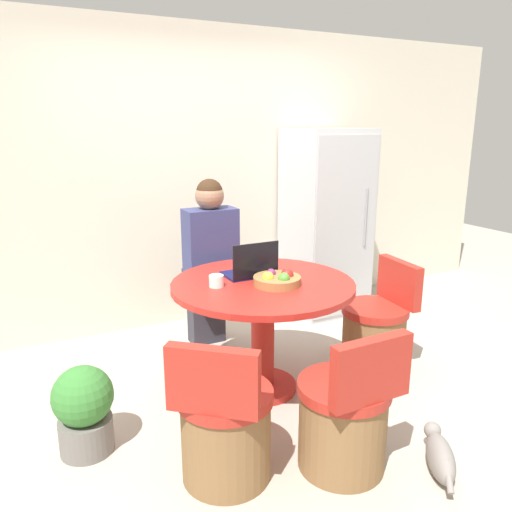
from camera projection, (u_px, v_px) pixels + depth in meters
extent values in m
plane|color=#B2A899|center=(274.00, 396.00, 3.36)|extent=(12.00, 12.00, 0.00)
cube|color=beige|center=(188.00, 179.00, 4.40)|extent=(7.00, 0.06, 2.60)
cube|color=silver|center=(325.00, 222.00, 4.73)|extent=(0.68, 0.64, 1.73)
cube|color=#AFB2B5|center=(346.00, 229.00, 4.45)|extent=(0.65, 0.01, 1.63)
cylinder|color=gray|center=(366.00, 217.00, 4.50)|extent=(0.02, 0.02, 0.52)
cylinder|color=#B2261E|center=(263.00, 386.00, 3.44)|extent=(0.46, 0.46, 0.05)
cylinder|color=#B2261E|center=(263.00, 336.00, 3.34)|extent=(0.16, 0.16, 0.69)
cylinder|color=#B2261E|center=(263.00, 285.00, 3.25)|extent=(1.20, 1.20, 0.04)
cylinder|color=brown|center=(226.00, 438.00, 2.55)|extent=(0.46, 0.46, 0.43)
cylinder|color=#AD281E|center=(225.00, 396.00, 2.49)|extent=(0.49, 0.49, 0.06)
cube|color=#AD281E|center=(213.00, 381.00, 2.26)|extent=(0.38, 0.33, 0.32)
cylinder|color=brown|center=(342.00, 429.00, 2.63)|extent=(0.46, 0.46, 0.43)
cylinder|color=#AD281E|center=(344.00, 388.00, 2.56)|extent=(0.49, 0.49, 0.06)
cube|color=#AD281E|center=(371.00, 371.00, 2.35)|extent=(0.44, 0.07, 0.32)
cylinder|color=brown|center=(373.00, 340.00, 3.70)|extent=(0.46, 0.46, 0.43)
cylinder|color=#AD281E|center=(375.00, 310.00, 3.64)|extent=(0.49, 0.49, 0.06)
cube|color=#AD281E|center=(399.00, 282.00, 3.66)|extent=(0.11, 0.44, 0.32)
cube|color=#2D2D38|center=(206.00, 313.00, 4.15)|extent=(0.28, 0.16, 0.49)
cube|color=#2D2D38|center=(208.00, 280.00, 4.02)|extent=(0.32, 0.36, 0.14)
cube|color=navy|center=(211.00, 242.00, 3.87)|extent=(0.40, 0.22, 0.52)
sphere|color=#936B51|center=(210.00, 196.00, 3.77)|extent=(0.22, 0.22, 0.22)
sphere|color=#382314|center=(209.00, 192.00, 3.77)|extent=(0.20, 0.20, 0.20)
cube|color=#141947|center=(248.00, 274.00, 3.39)|extent=(0.33, 0.23, 0.02)
cube|color=black|center=(256.00, 260.00, 3.26)|extent=(0.33, 0.01, 0.23)
cylinder|color=olive|center=(277.00, 281.00, 3.18)|extent=(0.30, 0.30, 0.05)
sphere|color=red|center=(287.00, 275.00, 3.19)|extent=(0.08, 0.08, 0.08)
sphere|color=#7A2D5B|center=(271.00, 274.00, 3.22)|extent=(0.06, 0.06, 0.06)
sphere|color=gold|center=(268.00, 277.00, 3.13)|extent=(0.07, 0.07, 0.07)
sphere|color=#4C9333|center=(284.00, 278.00, 3.12)|extent=(0.07, 0.07, 0.07)
cylinder|color=white|center=(216.00, 281.00, 3.14)|extent=(0.09, 0.09, 0.08)
ellipsoid|color=gray|center=(440.00, 458.00, 2.59)|extent=(0.31, 0.37, 0.18)
sphere|color=gray|center=(433.00, 430.00, 2.77)|extent=(0.09, 0.09, 0.09)
cylinder|color=gray|center=(449.00, 476.00, 2.43)|extent=(0.11, 0.14, 0.12)
cylinder|color=slate|center=(87.00, 434.00, 2.78)|extent=(0.29, 0.29, 0.20)
sphere|color=#387A33|center=(83.00, 396.00, 2.71)|extent=(0.33, 0.33, 0.33)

